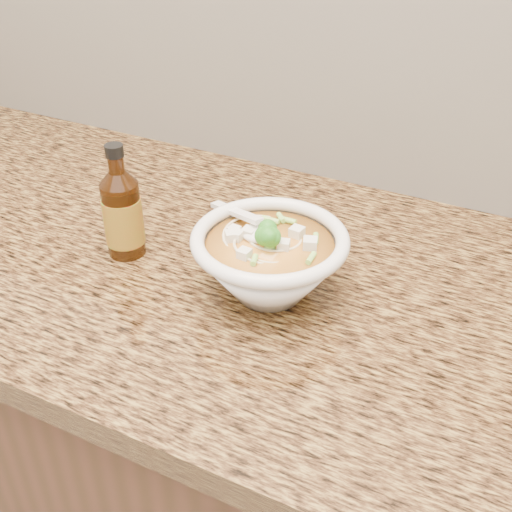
% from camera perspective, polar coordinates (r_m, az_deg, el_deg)
% --- Properties ---
extents(cabinet, '(4.00, 0.65, 0.86)m').
position_cam_1_polar(cabinet, '(1.25, 0.80, -19.00)').
color(cabinet, '#352010').
rests_on(cabinet, ground).
extents(counter_slab, '(4.00, 0.68, 0.04)m').
position_cam_1_polar(counter_slab, '(0.93, 1.01, -2.09)').
color(counter_slab, olive).
rests_on(counter_slab, cabinet).
extents(soup_bowl, '(0.22, 0.21, 0.12)m').
position_cam_1_polar(soup_bowl, '(0.85, 1.20, -0.60)').
color(soup_bowl, white).
rests_on(soup_bowl, counter_slab).
extents(hot_sauce_bottle, '(0.07, 0.07, 0.17)m').
position_cam_1_polar(hot_sauce_bottle, '(0.94, -11.77, 3.66)').
color(hot_sauce_bottle, '#3E1E08').
rests_on(hot_sauce_bottle, counter_slab).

